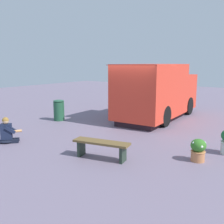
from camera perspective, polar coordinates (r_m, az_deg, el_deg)
The scene contains 6 objects.
ground_plane at distance 11.38m, azimuth 4.94°, elevation -2.76°, with size 40.00×40.00×0.00m, color slate.
food_truck at distance 12.64m, azimuth 9.64°, elevation 4.01°, with size 5.49×2.82×2.53m.
person_customer at distance 9.46m, azimuth -21.36°, elevation -4.14°, with size 0.74×0.71×0.86m.
planter_flowering_near at distance 7.54m, azimuth 17.87°, elevation -7.60°, with size 0.41×0.41×0.61m.
plaza_bench at distance 7.35m, azimuth -2.28°, elevation -7.17°, with size 0.70×1.63×0.50m.
trash_bin at distance 12.39m, azimuth -11.23°, elevation 0.42°, with size 0.49×0.49×0.95m.
Camera 1 is at (-9.56, -5.59, 2.60)m, focal length 42.97 mm.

